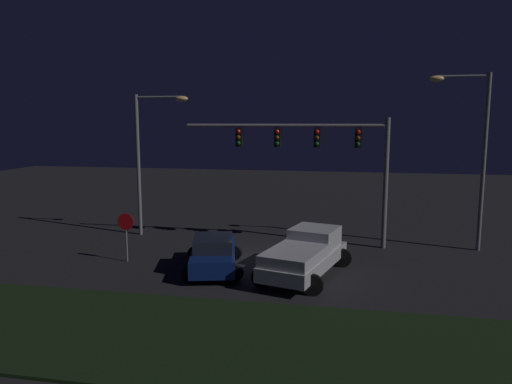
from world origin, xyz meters
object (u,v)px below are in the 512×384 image
at_px(street_lamp_right, 473,141).
at_px(stop_sign, 126,228).
at_px(traffic_signal_gantry, 318,147).
at_px(pickup_truck, 306,252).
at_px(car_sedan, 214,253).
at_px(street_lamp_left, 149,146).

bearing_deg(street_lamp_right, stop_sign, -161.93).
height_order(traffic_signal_gantry, stop_sign, traffic_signal_gantry).
xyz_separation_m(street_lamp_right, stop_sign, (-15.61, -5.09, -3.83)).
distance_m(pickup_truck, car_sedan, 3.95).
bearing_deg(stop_sign, street_lamp_left, 100.94).
bearing_deg(traffic_signal_gantry, car_sedan, -128.20).
distance_m(car_sedan, street_lamp_left, 8.67).
distance_m(street_lamp_right, stop_sign, 16.86).
xyz_separation_m(car_sedan, street_lamp_right, (11.40, 5.55, 4.65)).
relative_size(car_sedan, street_lamp_left, 0.61).
bearing_deg(traffic_signal_gantry, stop_sign, -150.50).
relative_size(pickup_truck, car_sedan, 1.22).
bearing_deg(street_lamp_left, stop_sign, -79.06).
xyz_separation_m(pickup_truck, stop_sign, (-8.14, 0.37, 0.56)).
height_order(street_lamp_left, street_lamp_right, street_lamp_right).
relative_size(pickup_truck, traffic_signal_gantry, 0.56).
relative_size(pickup_truck, street_lamp_right, 0.67).
bearing_deg(stop_sign, car_sedan, -6.17).
xyz_separation_m(street_lamp_left, stop_sign, (0.98, -5.08, -3.39)).
height_order(pickup_truck, traffic_signal_gantry, traffic_signal_gantry).
bearing_deg(stop_sign, street_lamp_right, 18.07).
distance_m(car_sedan, street_lamp_right, 13.51).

